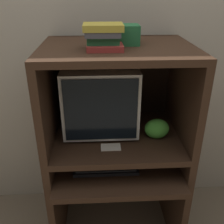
% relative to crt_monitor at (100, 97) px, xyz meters
% --- Properties ---
extents(wall_back, '(6.00, 0.06, 2.60)m').
position_rel_crt_monitor_xyz_m(wall_back, '(0.10, 0.29, 0.30)').
color(wall_back, '#B2A893').
rests_on(wall_back, ground_plane).
extents(desk_base, '(0.83, 0.68, 0.62)m').
position_rel_crt_monitor_xyz_m(desk_base, '(0.10, -0.12, -0.61)').
color(desk_base, '#382316').
rests_on(desk_base, ground_plane).
extents(desk_monitor_shelf, '(0.83, 0.62, 0.17)m').
position_rel_crt_monitor_xyz_m(desk_monitor_shelf, '(0.10, -0.08, -0.25)').
color(desk_monitor_shelf, '#382316').
rests_on(desk_monitor_shelf, desk_base).
extents(hutch_upper, '(0.83, 0.62, 0.55)m').
position_rel_crt_monitor_xyz_m(hutch_upper, '(0.10, -0.05, 0.15)').
color(hutch_upper, '#382316').
rests_on(hutch_upper, desk_monitor_shelf).
extents(crt_monitor, '(0.44, 0.40, 0.42)m').
position_rel_crt_monitor_xyz_m(crt_monitor, '(0.00, 0.00, 0.00)').
color(crt_monitor, beige).
rests_on(crt_monitor, desk_monitor_shelf).
extents(keyboard, '(0.39, 0.14, 0.03)m').
position_rel_crt_monitor_xyz_m(keyboard, '(0.02, -0.21, -0.37)').
color(keyboard, black).
rests_on(keyboard, desk_base).
extents(mouse, '(0.06, 0.04, 0.03)m').
position_rel_crt_monitor_xyz_m(mouse, '(0.29, -0.21, -0.37)').
color(mouse, black).
rests_on(mouse, desk_base).
extents(snack_bag, '(0.15, 0.11, 0.12)m').
position_rel_crt_monitor_xyz_m(snack_bag, '(0.33, -0.13, -0.16)').
color(snack_bag, green).
rests_on(snack_bag, desk_monitor_shelf).
extents(book_stack, '(0.19, 0.15, 0.12)m').
position_rel_crt_monitor_xyz_m(book_stack, '(0.02, -0.17, 0.40)').
color(book_stack, maroon).
rests_on(book_stack, hutch_upper).
extents(paper_card, '(0.11, 0.07, 0.00)m').
position_rel_crt_monitor_xyz_m(paper_card, '(0.05, -0.23, -0.21)').
color(paper_card, beige).
rests_on(paper_card, desk_monitor_shelf).
extents(storage_box, '(0.15, 0.12, 0.10)m').
position_rel_crt_monitor_xyz_m(storage_box, '(0.14, -0.05, 0.38)').
color(storage_box, '#236638').
rests_on(storage_box, hutch_upper).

